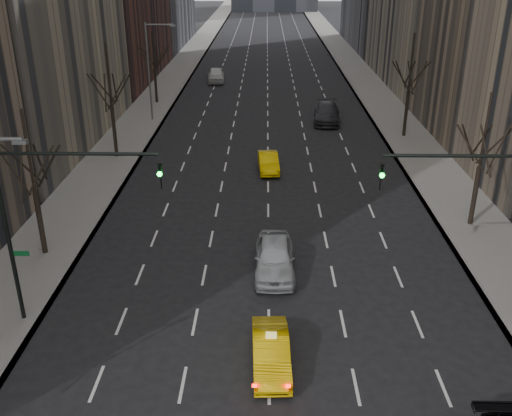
{
  "coord_description": "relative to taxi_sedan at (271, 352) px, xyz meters",
  "views": [
    {
      "loc": [
        -0.2,
        -8.79,
        14.78
      ],
      "look_at": [
        -0.64,
        16.5,
        3.5
      ],
      "focal_mm": 40.0,
      "sensor_mm": 36.0,
      "label": 1
    }
  ],
  "objects": [
    {
      "name": "taxi_sedan",
      "position": [
        0.0,
        0.0,
        0.0
      ],
      "size": [
        1.59,
        4.11,
        1.34
      ],
      "primitive_type": "imported",
      "rotation": [
        0.0,
        0.0,
        0.04
      ],
      "color": "#E3B204",
      "rests_on": "ground"
    },
    {
      "name": "tree_lw_c",
      "position": [
        -12.07,
        24.86,
        3.37
      ],
      "size": [
        3.36,
        3.5,
        8.74
      ],
      "color": "black",
      "rests_on": "ground"
    },
    {
      "name": "tree_lw_b",
      "position": [
        -12.07,
        8.86,
        3.05
      ],
      "size": [
        3.36,
        3.5,
        7.82
      ],
      "color": "black",
      "rests_on": "ground"
    },
    {
      "name": "sidewalk_left",
      "position": [
        -12.32,
        60.86,
        -0.59
      ],
      "size": [
        4.5,
        320.0,
        0.15
      ],
      "primitive_type": "cube",
      "color": "slate",
      "rests_on": "ground"
    },
    {
      "name": "traffic_mast_right",
      "position": [
        9.04,
        2.85,
        4.82
      ],
      "size": [
        6.69,
        0.39,
        8.0
      ],
      "color": "black",
      "rests_on": "ground"
    },
    {
      "name": "far_car_white",
      "position": [
        -6.59,
        54.3,
        0.19
      ],
      "size": [
        2.41,
        5.18,
        1.71
      ],
      "primitive_type": "imported",
      "rotation": [
        0.0,
        0.0,
        0.08
      ],
      "color": "silver",
      "rests_on": "ground"
    },
    {
      "name": "silver_sedan_ahead",
      "position": [
        0.23,
        7.24,
        0.18
      ],
      "size": [
        2.0,
        4.96,
        1.69
      ],
      "primitive_type": "imported",
      "rotation": [
        0.0,
        0.0,
        0.0
      ],
      "color": "#A8ACB0",
      "rests_on": "ground"
    },
    {
      "name": "traffic_mast_left",
      "position": [
        -9.18,
        2.85,
        4.82
      ],
      "size": [
        6.69,
        0.39,
        8.0
      ],
      "color": "black",
      "rests_on": "ground"
    },
    {
      "name": "far_suv_grey",
      "position": [
        5.58,
        35.71,
        0.19
      ],
      "size": [
        2.94,
        6.11,
        1.72
      ],
      "primitive_type": "imported",
      "rotation": [
        0.0,
        0.0,
        -0.09
      ],
      "color": "#29292D",
      "rests_on": "ground"
    },
    {
      "name": "tree_lw_d",
      "position": [
        -12.07,
        42.86,
        2.89
      ],
      "size": [
        3.36,
        3.5,
        7.36
      ],
      "color": "black",
      "rests_on": "ground"
    },
    {
      "name": "far_taxi",
      "position": [
        -0.05,
        22.11,
        -0.0
      ],
      "size": [
        1.71,
        4.15,
        1.34
      ],
      "primitive_type": "imported",
      "rotation": [
        0.0,
        0.0,
        0.07
      ],
      "color": "yellow",
      "rests_on": "ground"
    },
    {
      "name": "tree_rw_b",
      "position": [
        11.93,
        12.86,
        3.05
      ],
      "size": [
        3.36,
        3.5,
        7.82
      ],
      "color": "black",
      "rests_on": "ground"
    },
    {
      "name": "streetlight_far",
      "position": [
        -10.91,
        35.86,
        4.95
      ],
      "size": [
        2.83,
        0.22,
        9.0
      ],
      "color": "slate",
      "rests_on": "ground"
    },
    {
      "name": "tree_rw_c",
      "position": [
        11.93,
        30.86,
        3.37
      ],
      "size": [
        3.36,
        3.5,
        8.74
      ],
      "color": "black",
      "rests_on": "ground"
    },
    {
      "name": "sidewalk_right",
      "position": [
        12.18,
        60.86,
        -0.59
      ],
      "size": [
        4.5,
        320.0,
        0.15
      ],
      "primitive_type": "cube",
      "color": "slate",
      "rests_on": "ground"
    }
  ]
}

